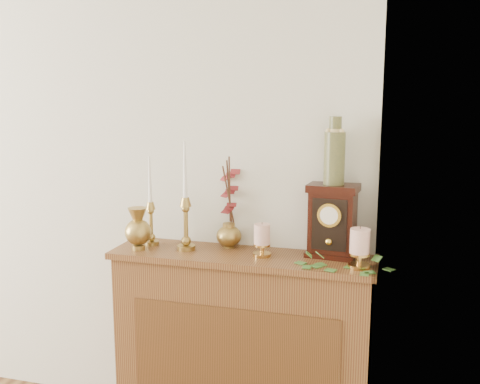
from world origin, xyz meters
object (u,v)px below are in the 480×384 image
(bud_vase, at_px, (138,229))
(ginger_jar, at_px, (230,205))
(candlestick_center, at_px, (186,215))
(candlestick_left, at_px, (151,216))
(ceramic_vase, at_px, (335,154))
(mantel_clock, at_px, (332,221))

(bud_vase, xyz_separation_m, ginger_jar, (0.40, 0.19, 0.10))
(candlestick_center, relative_size, bud_vase, 2.55)
(candlestick_left, height_order, candlestick_center, candlestick_center)
(ginger_jar, relative_size, ceramic_vase, 1.48)
(ceramic_vase, bearing_deg, mantel_clock, -95.66)
(ginger_jar, bearing_deg, ceramic_vase, -4.25)
(mantel_clock, height_order, ceramic_vase, ceramic_vase)
(candlestick_center, height_order, ginger_jar, candlestick_center)
(mantel_clock, bearing_deg, candlestick_left, -171.18)
(candlestick_left, relative_size, ginger_jar, 0.98)
(ginger_jar, distance_m, ceramic_vase, 0.57)
(candlestick_center, distance_m, mantel_clock, 0.69)
(candlestick_left, bearing_deg, mantel_clock, 3.16)
(bud_vase, relative_size, mantel_clock, 0.61)
(mantel_clock, bearing_deg, ginger_jar, -178.94)
(mantel_clock, distance_m, ceramic_vase, 0.31)
(ginger_jar, bearing_deg, mantel_clock, -4.59)
(ginger_jar, distance_m, mantel_clock, 0.50)
(candlestick_left, xyz_separation_m, ceramic_vase, (0.88, 0.05, 0.33))
(candlestick_left, height_order, ceramic_vase, ceramic_vase)
(mantel_clock, bearing_deg, ceramic_vase, 90.00)
(candlestick_center, xyz_separation_m, ginger_jar, (0.18, 0.12, 0.03))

